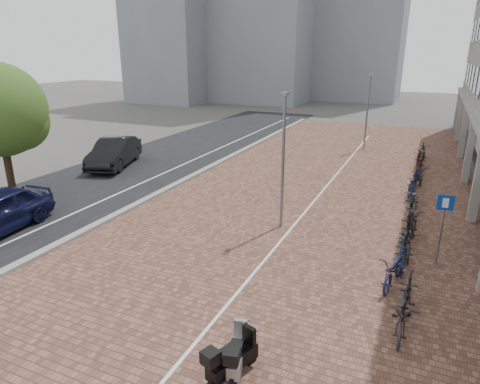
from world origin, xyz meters
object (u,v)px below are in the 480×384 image
car_dark (114,152)px  scooter_mid (232,358)px  scooter_front (237,352)px  parking_sign (443,219)px

car_dark → scooter_mid: car_dark is taller
scooter_mid → scooter_front: bearing=109.8°
car_dark → scooter_mid: (14.15, -13.07, -0.33)m
scooter_front → scooter_mid: (0.00, -0.23, 0.03)m
scooter_mid → parking_sign: 8.54m
scooter_mid → parking_sign: bearing=81.6°
car_dark → parking_sign: parking_sign is taller
car_dark → scooter_front: car_dark is taller
scooter_mid → parking_sign: (4.00, 7.46, 1.12)m
scooter_mid → parking_sign: parking_sign is taller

